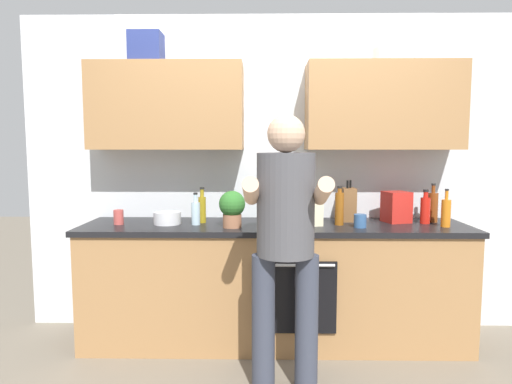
{
  "coord_description": "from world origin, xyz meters",
  "views": [
    {
      "loc": [
        -0.09,
        -3.29,
        1.47
      ],
      "look_at": [
        -0.14,
        -0.1,
        1.15
      ],
      "focal_mm": 31.66,
      "sensor_mm": 36.0,
      "label": 1
    }
  ],
  "objects_px": {
    "bottle_vinegar": "(433,207)",
    "bottle_oil": "(202,208)",
    "bottle_hotsauce": "(425,209)",
    "cup_ceramic": "(119,217)",
    "mixing_bowl": "(167,218)",
    "grocery_bag_rice": "(309,210)",
    "bottle_soda": "(270,208)",
    "bottle_juice": "(446,212)",
    "bottle_wine": "(280,205)",
    "bottle_syrup": "(339,208)",
    "person_standing": "(286,231)",
    "grocery_bag_crisps": "(396,207)",
    "cup_tea": "(360,221)",
    "potted_herb": "(232,207)",
    "cup_stoneware": "(312,214)",
    "knife_block": "(349,204)",
    "bottle_water": "(196,212)"
  },
  "relations": [
    {
      "from": "bottle_water",
      "to": "grocery_bag_rice",
      "type": "distance_m",
      "value": 0.83
    },
    {
      "from": "bottle_vinegar",
      "to": "cup_ceramic",
      "type": "distance_m",
      "value": 2.36
    },
    {
      "from": "bottle_wine",
      "to": "bottle_vinegar",
      "type": "bearing_deg",
      "value": 4.94
    },
    {
      "from": "cup_stoneware",
      "to": "bottle_hotsauce",
      "type": "bearing_deg",
      "value": -9.72
    },
    {
      "from": "bottle_hotsauce",
      "to": "potted_herb",
      "type": "height_order",
      "value": "potted_herb"
    },
    {
      "from": "bottle_soda",
      "to": "bottle_wine",
      "type": "bearing_deg",
      "value": -66.01
    },
    {
      "from": "mixing_bowl",
      "to": "person_standing",
      "type": "bearing_deg",
      "value": -38.69
    },
    {
      "from": "cup_ceramic",
      "to": "knife_block",
      "type": "xyz_separation_m",
      "value": [
        1.72,
        0.18,
        0.08
      ]
    },
    {
      "from": "bottle_soda",
      "to": "bottle_vinegar",
      "type": "distance_m",
      "value": 1.24
    },
    {
      "from": "bottle_hotsauce",
      "to": "bottle_juice",
      "type": "distance_m",
      "value": 0.17
    },
    {
      "from": "bottle_vinegar",
      "to": "bottle_water",
      "type": "distance_m",
      "value": 1.79
    },
    {
      "from": "person_standing",
      "to": "bottle_syrup",
      "type": "distance_m",
      "value": 0.79
    },
    {
      "from": "cup_ceramic",
      "to": "mixing_bowl",
      "type": "height_order",
      "value": "cup_ceramic"
    },
    {
      "from": "bottle_oil",
      "to": "bottle_syrup",
      "type": "height_order",
      "value": "bottle_syrup"
    },
    {
      "from": "bottle_oil",
      "to": "bottle_hotsauce",
      "type": "bearing_deg",
      "value": -0.44
    },
    {
      "from": "bottle_vinegar",
      "to": "grocery_bag_rice",
      "type": "bearing_deg",
      "value": -170.93
    },
    {
      "from": "bottle_hotsauce",
      "to": "cup_ceramic",
      "type": "bearing_deg",
      "value": -178.1
    },
    {
      "from": "bottle_oil",
      "to": "bottle_juice",
      "type": "xyz_separation_m",
      "value": [
        1.77,
        -0.15,
        -0.01
      ]
    },
    {
      "from": "cup_tea",
      "to": "mixing_bowl",
      "type": "distance_m",
      "value": 1.4
    },
    {
      "from": "potted_herb",
      "to": "cup_ceramic",
      "type": "bearing_deg",
      "value": 172.73
    },
    {
      "from": "mixing_bowl",
      "to": "knife_block",
      "type": "height_order",
      "value": "knife_block"
    },
    {
      "from": "bottle_vinegar",
      "to": "bottle_hotsauce",
      "type": "bearing_deg",
      "value": -139.45
    },
    {
      "from": "potted_herb",
      "to": "grocery_bag_rice",
      "type": "relative_size",
      "value": 1.18
    },
    {
      "from": "person_standing",
      "to": "cup_stoneware",
      "type": "xyz_separation_m",
      "value": [
        0.25,
        0.87,
        -0.03
      ]
    },
    {
      "from": "mixing_bowl",
      "to": "grocery_bag_crisps",
      "type": "relative_size",
      "value": 0.86
    },
    {
      "from": "person_standing",
      "to": "bottle_hotsauce",
      "type": "distance_m",
      "value": 1.3
    },
    {
      "from": "bottle_juice",
      "to": "grocery_bag_crisps",
      "type": "height_order",
      "value": "bottle_juice"
    },
    {
      "from": "bottle_soda",
      "to": "grocery_bag_rice",
      "type": "height_order",
      "value": "bottle_soda"
    },
    {
      "from": "bottle_soda",
      "to": "potted_herb",
      "type": "distance_m",
      "value": 0.42
    },
    {
      "from": "bottle_syrup",
      "to": "cup_tea",
      "type": "relative_size",
      "value": 3.04
    },
    {
      "from": "bottle_hotsauce",
      "to": "bottle_wine",
      "type": "relative_size",
      "value": 0.75
    },
    {
      "from": "bottle_juice",
      "to": "knife_block",
      "type": "relative_size",
      "value": 0.86
    },
    {
      "from": "bottle_soda",
      "to": "grocery_bag_rice",
      "type": "distance_m",
      "value": 0.35
    },
    {
      "from": "bottle_oil",
      "to": "bottle_vinegar",
      "type": "height_order",
      "value": "bottle_vinegar"
    },
    {
      "from": "grocery_bag_rice",
      "to": "potted_herb",
      "type": "bearing_deg",
      "value": -169.74
    },
    {
      "from": "bottle_vinegar",
      "to": "bottle_oil",
      "type": "bearing_deg",
      "value": -178.15
    },
    {
      "from": "bottle_syrup",
      "to": "bottle_soda",
      "type": "height_order",
      "value": "bottle_syrup"
    },
    {
      "from": "bottle_hotsauce",
      "to": "cup_tea",
      "type": "distance_m",
      "value": 0.55
    },
    {
      "from": "grocery_bag_rice",
      "to": "cup_ceramic",
      "type": "bearing_deg",
      "value": 179.68
    },
    {
      "from": "bottle_vinegar",
      "to": "potted_herb",
      "type": "xyz_separation_m",
      "value": [
        -1.51,
        -0.25,
        0.03
      ]
    },
    {
      "from": "grocery_bag_rice",
      "to": "knife_block",
      "type": "bearing_deg",
      "value": 29.7
    },
    {
      "from": "mixing_bowl",
      "to": "grocery_bag_rice",
      "type": "bearing_deg",
      "value": -1.5
    },
    {
      "from": "mixing_bowl",
      "to": "bottle_hotsauce",
      "type": "bearing_deg",
      "value": 1.67
    },
    {
      "from": "person_standing",
      "to": "grocery_bag_rice",
      "type": "height_order",
      "value": "person_standing"
    },
    {
      "from": "bottle_wine",
      "to": "cup_stoneware",
      "type": "bearing_deg",
      "value": 33.48
    },
    {
      "from": "bottle_hotsauce",
      "to": "grocery_bag_crisps",
      "type": "height_order",
      "value": "bottle_hotsauce"
    },
    {
      "from": "bottle_wine",
      "to": "potted_herb",
      "type": "bearing_deg",
      "value": -156.08
    },
    {
      "from": "bottle_syrup",
      "to": "cup_ceramic",
      "type": "xyz_separation_m",
      "value": [
        -1.62,
        -0.0,
        -0.07
      ]
    },
    {
      "from": "bottle_juice",
      "to": "bottle_wine",
      "type": "xyz_separation_m",
      "value": [
        -1.18,
        0.11,
        0.04
      ]
    },
    {
      "from": "cup_tea",
      "to": "mixing_bowl",
      "type": "bearing_deg",
      "value": 175.12
    }
  ]
}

